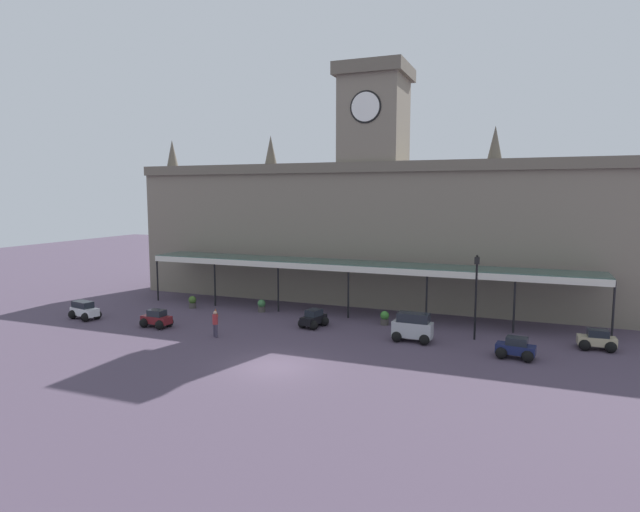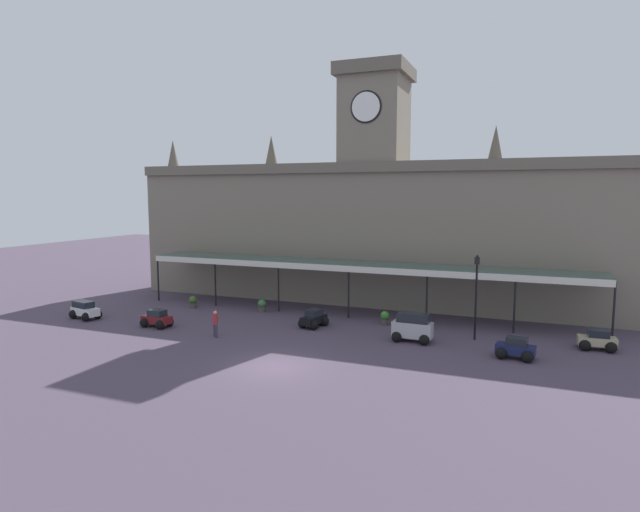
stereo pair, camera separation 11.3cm
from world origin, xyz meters
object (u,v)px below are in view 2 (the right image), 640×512
at_px(car_silver_van, 413,329).
at_px(planter_forecourt_centre, 385,318).
at_px(car_black_sedan, 314,320).
at_px(car_beige_sedan, 597,341).
at_px(planter_by_canopy, 262,306).
at_px(car_maroon_sedan, 157,320).
at_px(traffic_cone, 216,312).
at_px(pedestrian_near_entrance, 215,323).
at_px(victorian_lamppost, 476,288).
at_px(car_white_estate, 85,311).
at_px(planter_near_kerb, 193,302).
at_px(car_navy_sedan, 516,350).

relative_size(car_silver_van, planter_forecourt_centre, 2.53).
distance_m(car_black_sedan, planter_forecourt_centre, 4.91).
bearing_deg(car_beige_sedan, planter_by_canopy, 176.09).
distance_m(car_maroon_sedan, traffic_cone, 4.63).
distance_m(pedestrian_near_entrance, victorian_lamppost, 16.33).
bearing_deg(car_beige_sedan, victorian_lamppost, -176.65).
bearing_deg(planter_by_canopy, planter_forecourt_centre, -2.41).
height_order(car_white_estate, planter_forecourt_centre, car_white_estate).
bearing_deg(planter_near_kerb, car_navy_sedan, -10.02).
distance_m(car_black_sedan, car_silver_van, 7.06).
height_order(car_navy_sedan, car_beige_sedan, same).
bearing_deg(planter_by_canopy, car_white_estate, -148.16).
xyz_separation_m(car_silver_van, pedestrian_near_entrance, (-11.74, -3.58, 0.10)).
xyz_separation_m(car_beige_sedan, planter_near_kerb, (-28.36, 0.77, -0.01)).
relative_size(pedestrian_near_entrance, planter_near_kerb, 1.74).
relative_size(car_white_estate, victorian_lamppost, 0.45).
xyz_separation_m(car_silver_van, car_white_estate, (-23.20, -2.90, -0.24)).
bearing_deg(traffic_cone, car_black_sedan, -1.61).
distance_m(car_maroon_sedan, planter_by_canopy, 8.04).
distance_m(car_black_sedan, car_maroon_sedan, 10.63).
bearing_deg(car_silver_van, pedestrian_near_entrance, -163.05).
distance_m(car_black_sedan, car_navy_sedan, 13.12).
bearing_deg(victorian_lamppost, car_beige_sedan, 3.35).
relative_size(car_navy_sedan, planter_near_kerb, 2.22).
height_order(victorian_lamppost, planter_forecourt_centre, victorian_lamppost).
distance_m(pedestrian_near_entrance, planter_forecourt_centre, 11.47).
relative_size(car_silver_van, car_beige_sedan, 1.16).
relative_size(car_white_estate, pedestrian_near_entrance, 1.43).
relative_size(car_black_sedan, car_silver_van, 0.90).
distance_m(car_black_sedan, car_white_estate, 16.71).
bearing_deg(pedestrian_near_entrance, car_navy_sedan, 7.58).
height_order(car_white_estate, victorian_lamppost, victorian_lamppost).
height_order(victorian_lamppost, traffic_cone, victorian_lamppost).
distance_m(car_navy_sedan, planter_by_canopy, 19.02).
distance_m(traffic_cone, planter_by_canopy, 3.54).
bearing_deg(victorian_lamppost, car_silver_van, -151.73).
distance_m(car_silver_van, car_white_estate, 23.38).
xyz_separation_m(traffic_cone, planter_by_canopy, (2.49, 2.51, 0.21)).
height_order(car_white_estate, traffic_cone, car_white_estate).
distance_m(car_maroon_sedan, car_silver_van, 17.07).
height_order(car_black_sedan, car_navy_sedan, same).
distance_m(victorian_lamppost, planter_near_kerb, 21.80).
height_order(planter_by_canopy, planter_near_kerb, same).
relative_size(car_silver_van, planter_by_canopy, 2.53).
height_order(car_black_sedan, victorian_lamppost, victorian_lamppost).
bearing_deg(car_navy_sedan, car_white_estate, -176.71).
height_order(car_silver_van, victorian_lamppost, victorian_lamppost).
xyz_separation_m(car_black_sedan, planter_forecourt_centre, (4.32, 2.33, -0.01)).
distance_m(victorian_lamppost, planter_by_canopy, 16.22).
bearing_deg(victorian_lamppost, planter_forecourt_centre, 165.92).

